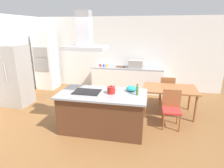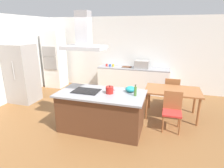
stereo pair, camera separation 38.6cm
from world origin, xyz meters
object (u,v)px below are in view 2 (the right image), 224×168
tea_kettle (110,90)px  wall_oven_stack (55,59)px  coffee_mug_blue (110,65)px  coffee_mug_yellow (113,65)px  dining_table (172,93)px  cooktop (86,91)px  olive_oil_bottle (135,91)px  range_hood (84,37)px  refrigerator (22,74)px  chair_facing_back_wall (172,90)px  mixing_bowl (130,89)px  coffee_mug_red (107,65)px  cutting_board (127,67)px  chair_facing_island (172,108)px  countertop_microwave (142,64)px

tea_kettle → wall_oven_stack: 4.06m
coffee_mug_blue → coffee_mug_yellow: same height
dining_table → cooktop: bearing=-149.0°
coffee_mug_blue → wall_oven_stack: bearing=-174.9°
cooktop → olive_oil_bottle: (1.13, 0.03, 0.10)m
tea_kettle → range_hood: bearing=-178.0°
tea_kettle → refrigerator: size_ratio=0.12×
chair_facing_back_wall → dining_table: bearing=-90.0°
dining_table → chair_facing_back_wall: size_ratio=1.57×
mixing_bowl → range_hood: 1.52m
coffee_mug_blue → chair_facing_back_wall: size_ratio=0.10×
olive_oil_bottle → mixing_bowl: olive_oil_bottle is taller
refrigerator → range_hood: (2.62, -0.93, 1.19)m
refrigerator → coffee_mug_red: bearing=41.7°
tea_kettle → refrigerator: 3.31m
cooktop → cutting_board: bearing=83.8°
coffee_mug_yellow → wall_oven_stack: (-2.34, -0.25, 0.16)m
dining_table → chair_facing_island: 0.68m
dining_table → countertop_microwave: bearing=121.5°
olive_oil_bottle → coffee_mug_red: size_ratio=2.73×
wall_oven_stack → chair_facing_back_wall: wall_oven_stack is taller
tea_kettle → range_hood: size_ratio=0.25×
coffee_mug_yellow → wall_oven_stack: wall_oven_stack is taller
coffee_mug_red → coffee_mug_yellow: (0.25, 0.03, 0.00)m
chair_facing_back_wall → refrigerator: bearing=-168.9°
tea_kettle → dining_table: tea_kettle is taller
cooktop → wall_oven_stack: (-2.54, 2.65, 0.20)m
olive_oil_bottle → coffee_mug_red: 3.24m
chair_facing_island → chair_facing_back_wall: same height
wall_oven_stack → refrigerator: bearing=-92.7°
olive_oil_bottle → coffee_mug_yellow: bearing=114.9°
olive_oil_bottle → chair_facing_back_wall: (0.80, 1.79, -0.50)m
olive_oil_bottle → chair_facing_back_wall: bearing=65.9°
refrigerator → cooktop: bearing=-19.6°
countertop_microwave → chair_facing_island: 2.66m
cutting_board → wall_oven_stack: 2.88m
cooktop → refrigerator: bearing=160.4°
olive_oil_bottle → coffee_mug_blue: 3.16m
chair_facing_island → range_hood: 2.55m
cooktop → mixing_bowl: 1.01m
olive_oil_bottle → range_hood: range_hood is taller
coffee_mug_blue → wall_oven_stack: (-2.23, -0.20, 0.16)m
cooktop → tea_kettle: (0.56, 0.02, 0.07)m
chair_facing_back_wall → range_hood: 3.10m
cooktop → coffee_mug_red: bearing=98.9°
tea_kettle → cooktop: bearing=-178.0°
chair_facing_island → range_hood: range_hood is taller
chair_facing_back_wall → mixing_bowl: bearing=-121.1°
countertop_microwave → coffee_mug_blue: 1.19m
countertop_microwave → chair_facing_back_wall: 1.58m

